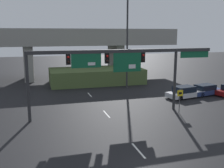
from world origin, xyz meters
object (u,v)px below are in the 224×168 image
Objects in this scene: signal_gantry at (120,61)px; parked_sedan_mid_right at (206,90)px; highway_light_pole_near at (127,21)px; parked_sedan_near_right at (185,92)px; speed_limit_sign at (180,98)px.

parked_sedan_mid_right is (12.89, 4.53, -4.50)m from signal_gantry.
highway_light_pole_near reaches higher than parked_sedan_near_right.
highway_light_pole_near is at bearing 114.54° from parked_sedan_near_right.
highway_light_pole_near reaches higher than signal_gantry.
highway_light_pole_near is at bearing 67.57° from signal_gantry.
signal_gantry is 14.39m from parked_sedan_mid_right.
speed_limit_sign reaches higher than parked_sedan_near_right.
speed_limit_sign reaches higher than parked_sedan_mid_right.
parked_sedan_mid_right is (8.29, -6.63, -8.75)m from highway_light_pole_near.
parked_sedan_mid_right is at bearing -38.64° from highway_light_pole_near.
parked_sedan_mid_right is at bearing 39.68° from speed_limit_sign.
speed_limit_sign is 6.78m from parked_sedan_near_right.
highway_light_pole_near reaches higher than speed_limit_sign.
speed_limit_sign is 0.49× the size of parked_sedan_mid_right.
signal_gantry is at bearing -171.91° from parked_sedan_mid_right.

